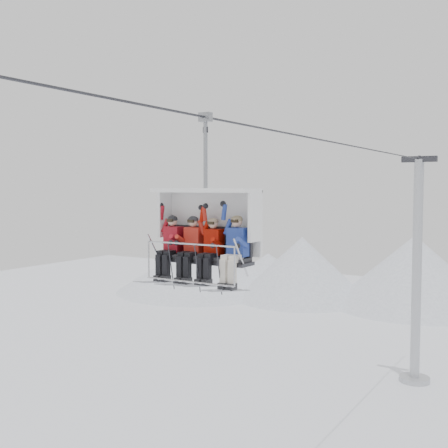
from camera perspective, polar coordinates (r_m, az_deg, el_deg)
The scene contains 8 objects.
ridgeline at distance 55.60m, azimuth 21.77°, elevation -5.66°, with size 72.00×21.00×7.00m.
lift_tower_right at distance 35.40m, azimuth 18.97°, elevation -6.01°, with size 2.00×1.80×13.48m.
haul_cable at distance 14.29m, azimuth -0.00°, elevation 10.44°, with size 0.06×0.06×50.00m, color #2F2F34.
chairlift_carrier at distance 13.61m, azimuth -1.57°, elevation -0.06°, with size 2.64×1.17×3.98m.
skier_far_left at distance 13.93m, azimuth -5.43°, elevation -2.05°, with size 0.43×1.69×1.69m.
skier_center_left at distance 13.56m, azimuth -3.32°, elevation -2.19°, with size 0.43×1.69×1.70m.
skier_center_right at distance 13.25m, azimuth -1.29°, elevation -2.38°, with size 0.42×1.69×1.65m.
skier_far_right at distance 12.91m, azimuth 1.16°, elevation -2.38°, with size 0.45×1.69×1.77m.
Camera 1 is at (7.38, -12.12, 11.62)m, focal length 45.00 mm.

